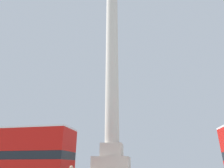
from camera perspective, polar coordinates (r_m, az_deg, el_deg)
name	(u,v)px	position (r m, az deg, el deg)	size (l,w,h in m)	color
monument_column	(112,99)	(22.43, 0.00, -4.24)	(4.86, 4.86, 27.53)	beige
equestrian_statue	(21,168)	(30.03, -24.51, -20.90)	(3.95, 3.36, 5.66)	beige
street_lamp	(62,152)	(18.70, -14.18, -18.24)	(0.42, 0.42, 5.14)	black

